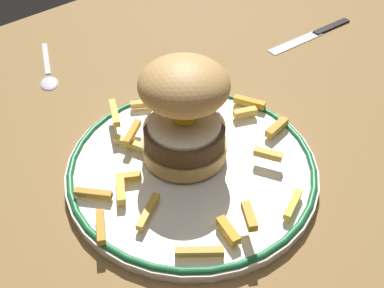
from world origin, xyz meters
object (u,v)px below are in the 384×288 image
Objects in this scene: burger at (184,109)px; spoon at (48,76)px; dinner_plate at (192,168)px; knife at (317,32)px.

burger is 27.21cm from spoon.
burger is at bearing 67.64° from dinner_plate.
spoon is (-40.27, 17.91, 0.10)cm from knife.
dinner_plate is at bearing -112.36° from burger.
dinner_plate reaches higher than spoon.
knife is 1.41× the size of spoon.
spoon is at bearing 96.91° from dinner_plate.
knife is (35.83, 7.95, -7.32)cm from burger.
burger is 1.11× the size of spoon.
burger is at bearing -80.24° from spoon.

